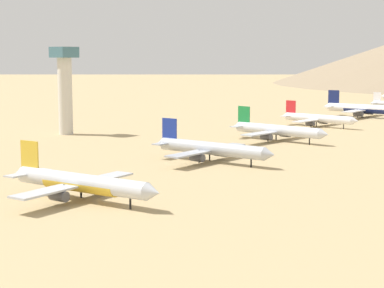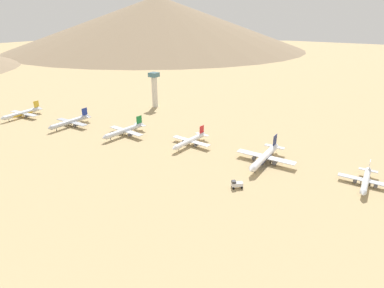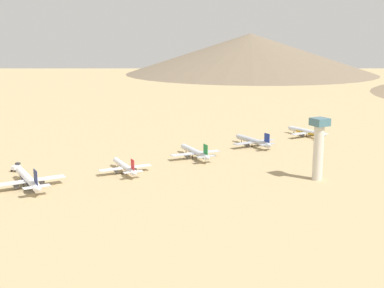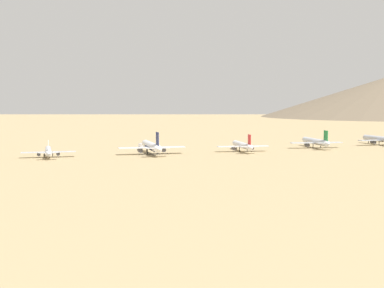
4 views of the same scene
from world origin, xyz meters
name	(u,v)px [view 2 (image 2 of 4)]	position (x,y,z in m)	size (l,w,h in m)	color
ground_plane	(186,148)	(0.00, 0.00, 0.00)	(1800.00, 1800.00, 0.00)	tan
parked_jet_0	(23,113)	(22.39, -140.90, 3.39)	(35.33, 28.77, 10.18)	silver
parked_jet_1	(71,122)	(14.53, -91.41, 3.49)	(35.89, 29.11, 10.36)	#B2B7C1
parked_jet_2	(125,131)	(5.83, -45.63, 3.48)	(35.89, 29.16, 10.35)	silver
parked_jet_3	(190,141)	(-4.19, 0.03, 3.20)	(32.95, 26.76, 9.50)	white
parked_jet_4	(265,157)	(-6.36, 47.27, 3.84)	(40.01, 32.44, 11.55)	white
parked_jet_5	(366,180)	(-9.88, 95.54, 2.88)	(30.01, 24.36, 8.66)	silver
service_truck	(237,184)	(25.80, 46.76, 2.08)	(5.41, 5.48, 3.90)	silver
control_tower	(154,88)	(-59.62, -75.52, 16.55)	(7.20, 7.20, 29.66)	beige
desert_hill_1	(158,22)	(-480.91, -422.87, 58.99)	(693.86, 693.86, 117.98)	#847056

